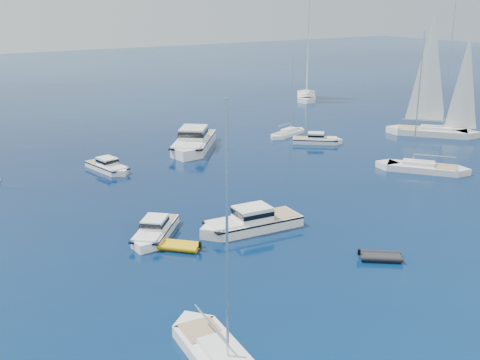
% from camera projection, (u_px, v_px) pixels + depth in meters
% --- Properties ---
extents(ground, '(400.00, 400.00, 0.00)m').
position_uv_depth(ground, '(472.00, 301.00, 38.10)').
color(ground, navy).
rests_on(ground, ground).
extents(motor_cruiser_left, '(6.96, 7.35, 2.04)m').
position_uv_depth(motor_cruiser_left, '(155.00, 237.00, 48.41)').
color(motor_cruiser_left, white).
rests_on(motor_cruiser_left, ground).
extents(motor_cruiser_centre, '(10.04, 3.87, 2.58)m').
position_uv_depth(motor_cruiser_centre, '(250.00, 229.00, 49.88)').
color(motor_cruiser_centre, white).
rests_on(motor_cruiser_centre, ground).
extents(motor_cruiser_far_r, '(6.87, 6.28, 1.87)m').
position_uv_depth(motor_cruiser_far_r, '(317.00, 143.00, 79.41)').
color(motor_cruiser_far_r, white).
rests_on(motor_cruiser_far_r, ground).
extents(motor_cruiser_distant, '(11.92, 13.27, 3.60)m').
position_uv_depth(motor_cruiser_distant, '(193.00, 149.00, 76.43)').
color(motor_cruiser_distant, white).
rests_on(motor_cruiser_distant, ground).
extents(motor_cruiser_horizon, '(3.53, 7.61, 1.92)m').
position_uv_depth(motor_cruiser_horizon, '(108.00, 171.00, 66.83)').
color(motor_cruiser_horizon, white).
rests_on(motor_cruiser_horizon, ground).
extents(sailboat_mid_r, '(8.83, 10.42, 16.04)m').
position_uv_depth(sailboat_mid_r, '(422.00, 171.00, 66.64)').
color(sailboat_mid_r, silver).
rests_on(sailboat_mid_r, ground).
extents(sailboat_centre, '(8.21, 4.57, 11.72)m').
position_uv_depth(sailboat_centre, '(288.00, 135.00, 83.96)').
color(sailboat_centre, white).
rests_on(sailboat_centre, ground).
extents(sailboat_sails_r, '(11.29, 12.62, 19.82)m').
position_uv_depth(sailboat_sails_r, '(432.00, 135.00, 84.08)').
color(sailboat_sails_r, silver).
rests_on(sailboat_sails_r, ground).
extents(sailboat_sails_far, '(10.72, 12.28, 19.10)m').
position_uv_depth(sailboat_sails_far, '(306.00, 99.00, 114.48)').
color(sailboat_sails_far, white).
rests_on(sailboat_sails_far, ground).
extents(tender_yellow, '(3.87, 3.93, 0.95)m').
position_uv_depth(tender_yellow, '(178.00, 249.00, 46.07)').
color(tender_yellow, '#EAAC0D').
rests_on(tender_yellow, ground).
extents(tender_grey_near, '(3.70, 3.48, 0.95)m').
position_uv_depth(tender_grey_near, '(381.00, 259.00, 44.19)').
color(tender_grey_near, black).
rests_on(tender_grey_near, ground).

